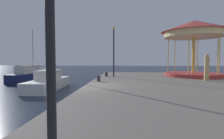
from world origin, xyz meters
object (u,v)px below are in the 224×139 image
sailboat_white (49,81)px  person_by_the_water (207,68)px  bollard_center (99,79)px  lamp_post_mid_promenade (114,42)px  carousel (194,35)px  bollard_north (106,74)px  sailboat_navy (30,75)px

sailboat_white → person_by_the_water: sailboat_white is taller
sailboat_white → bollard_center: sailboat_white is taller
bollard_center → lamp_post_mid_promenade: bearing=77.3°
carousel → bollard_center: size_ratio=14.74×
sailboat_white → lamp_post_mid_promenade: sailboat_white is taller
lamp_post_mid_promenade → bollard_north: (-0.68, 0.16, -2.88)m
lamp_post_mid_promenade → bollard_north: bearing=167.1°
bollard_north → sailboat_white: bearing=-150.2°
sailboat_navy → bollard_center: (8.38, -6.25, 0.34)m
carousel → lamp_post_mid_promenade: 7.39m
sailboat_white → person_by_the_water: 12.02m
sailboat_navy → bollard_center: bearing=-36.7°
sailboat_white → bollard_center: size_ratio=18.67×
person_by_the_water → bollard_north: bearing=159.3°
person_by_the_water → lamp_post_mid_promenade: bearing=158.6°
bollard_center → person_by_the_water: bearing=7.3°
sailboat_white → person_by_the_water: (11.96, -0.38, 1.13)m
sailboat_navy → lamp_post_mid_promenade: (9.22, -2.53, 3.22)m
sailboat_navy → carousel: carousel is taller
sailboat_navy → bollard_north: 8.87m
sailboat_navy → person_by_the_water: (16.14, -5.25, 1.07)m
sailboat_white → bollard_north: 5.04m
carousel → sailboat_white: bearing=-165.6°
lamp_post_mid_promenade → person_by_the_water: bearing=-21.4°
person_by_the_water → carousel: bearing=83.8°
bollard_north → carousel: bearing=4.8°
lamp_post_mid_promenade → person_by_the_water: 7.74m
sailboat_white → person_by_the_water: size_ratio=3.81×
bollard_north → sailboat_navy: bearing=164.4°
lamp_post_mid_promenade → carousel: bearing=6.5°
sailboat_white → bollard_center: (4.20, -1.38, 0.41)m
sailboat_white → sailboat_navy: 6.42m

